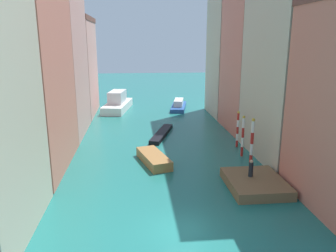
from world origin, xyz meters
TOP-DOWN VIEW (x-y plane):
  - ground_plane at (0.00, 24.50)m, footprint 154.00×154.00m
  - building_left_1 at (-12.45, 11.87)m, footprint 7.02×12.22m
  - building_left_2 at (-12.45, 23.42)m, footprint 7.02×11.08m
  - building_left_3 at (-12.45, 34.89)m, footprint 7.02×11.56m
  - building_right_1 at (12.45, 12.53)m, footprint 7.02×11.21m
  - building_right_2 at (12.45, 22.77)m, footprint 7.02×9.45m
  - building_right_3 at (12.45, 32.18)m, footprint 7.02×9.10m
  - waterfront_dock at (6.55, 5.43)m, footprint 4.31×5.34m
  - person_on_dock at (6.30, 5.90)m, footprint 0.36×0.36m
  - mooring_pole_0 at (7.81, 10.10)m, footprint 0.31×0.31m
  - mooring_pole_1 at (7.82, 12.73)m, footprint 0.27×0.27m
  - mooring_pole_2 at (8.21, 15.68)m, footprint 0.27×0.27m
  - vaporetto_white at (-5.66, 36.99)m, footprint 4.92×10.20m
  - gondola_black at (0.41, 20.92)m, footprint 3.52×8.01m
  - motorboat_0 at (4.62, 37.07)m, footprint 3.72×8.17m
  - motorboat_1 at (-1.11, 11.67)m, footprint 3.24×5.65m

SIDE VIEW (x-z plane):
  - ground_plane at x=0.00m, z-range 0.00..0.00m
  - gondola_black at x=0.41m, z-range 0.00..0.48m
  - waterfront_dock at x=6.55m, z-range 0.00..0.77m
  - motorboat_1 at x=-1.11m, z-range 0.00..0.88m
  - motorboat_0 at x=4.62m, z-range -0.22..1.37m
  - vaporetto_white at x=-5.66m, z-range -0.43..2.76m
  - person_on_dock at x=6.30m, z-range 0.71..2.12m
  - mooring_pole_2 at x=8.21m, z-range 0.04..4.05m
  - mooring_pole_1 at x=7.82m, z-range 0.04..4.21m
  - mooring_pole_0 at x=7.81m, z-range 0.05..4.58m
  - building_left_3 at x=-12.45m, z-range 0.01..14.76m
  - building_left_1 at x=-12.45m, z-range 0.01..18.92m
  - building_right_2 at x=12.45m, z-range 0.01..20.55m
  - building_left_2 at x=-12.45m, z-range 0.01..21.55m
  - building_right_1 at x=12.45m, z-range 0.01..21.85m
  - building_right_3 at x=12.45m, z-range 0.01..22.61m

